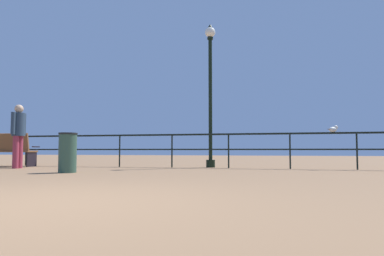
% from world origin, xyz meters
% --- Properties ---
extents(ground_plane, '(60.00, 60.00, 0.00)m').
position_xyz_m(ground_plane, '(0.00, 0.00, 0.00)').
color(ground_plane, '#876343').
extents(pier_railing, '(18.45, 0.05, 0.98)m').
position_xyz_m(pier_railing, '(-0.00, 7.01, 0.72)').
color(pier_railing, black).
rests_on(pier_railing, ground_plane).
extents(bench_far_left, '(1.67, 0.78, 1.01)m').
position_xyz_m(bench_far_left, '(-5.90, 6.22, 0.55)').
color(bench_far_left, brown).
rests_on(bench_far_left, ground_plane).
extents(lamppost_center, '(0.31, 0.31, 4.29)m').
position_xyz_m(lamppost_center, '(0.26, 7.30, 2.45)').
color(lamppost_center, black).
rests_on(lamppost_center, ground_plane).
extents(person_by_bench, '(0.34, 0.57, 1.78)m').
position_xyz_m(person_by_bench, '(-4.84, 5.44, 1.02)').
color(person_by_bench, '#932F41').
rests_on(person_by_bench, ground_plane).
extents(seagull_on_rail, '(0.33, 0.29, 0.18)m').
position_xyz_m(seagull_on_rail, '(3.62, 7.02, 1.06)').
color(seagull_on_rail, silver).
rests_on(seagull_on_rail, pier_railing).
extents(trash_bin, '(0.41, 0.41, 0.90)m').
position_xyz_m(trash_bin, '(-2.40, 4.12, 0.45)').
color(trash_bin, '#304E3D').
rests_on(trash_bin, ground_plane).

